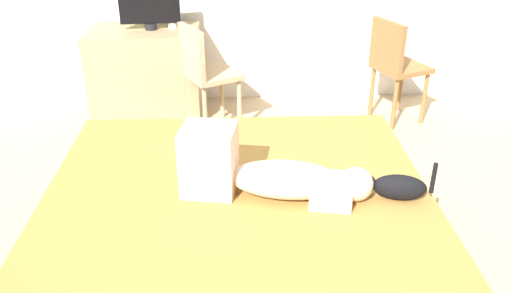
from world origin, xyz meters
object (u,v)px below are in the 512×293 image
(person_lying, at_px, (266,173))
(cat, at_px, (396,187))
(cup, at_px, (172,22))
(desk, at_px, (147,73))
(tv_monitor, at_px, (149,7))
(chair_by_desk, at_px, (204,70))
(bed, at_px, (238,229))
(chair_spare, at_px, (395,63))

(person_lying, xyz_separation_m, cat, (0.63, -0.08, -0.05))
(person_lying, bearing_deg, cup, 107.12)
(desk, bearing_deg, tv_monitor, 0.00)
(person_lying, bearing_deg, desk, 113.34)
(chair_by_desk, bearing_deg, tv_monitor, 140.66)
(cat, xyz_separation_m, chair_by_desk, (-1.01, 1.78, -0.01))
(bed, relative_size, chair_spare, 2.32)
(bed, height_order, tv_monitor, tv_monitor)
(cup, xyz_separation_m, chair_spare, (1.80, -0.29, -0.28))
(cup, xyz_separation_m, chair_by_desk, (0.27, -0.40, -0.28))
(chair_by_desk, bearing_deg, person_lying, -77.44)
(person_lying, height_order, cup, cup)
(desk, distance_m, tv_monitor, 0.56)
(person_lying, height_order, tv_monitor, tv_monitor)
(desk, bearing_deg, bed, -69.87)
(person_lying, xyz_separation_m, chair_by_desk, (-0.38, 1.70, -0.05))
(person_lying, distance_m, chair_by_desk, 1.75)
(cat, height_order, chair_spare, chair_spare)
(cat, height_order, cup, cup)
(chair_by_desk, height_order, chair_spare, same)
(chair_spare, bearing_deg, chair_by_desk, -175.84)
(bed, relative_size, chair_by_desk, 2.32)
(chair_by_desk, xyz_separation_m, chair_spare, (1.53, 0.11, 0.00))
(tv_monitor, distance_m, chair_by_desk, 0.70)
(person_lying, xyz_separation_m, chair_spare, (1.15, 1.82, -0.05))
(cup, bearing_deg, desk, -170.48)
(bed, xyz_separation_m, tv_monitor, (-0.68, 2.04, 0.70))
(chair_spare, bearing_deg, cup, 170.92)
(tv_monitor, height_order, chair_spare, tv_monitor)
(person_lying, distance_m, cup, 2.21)
(desk, xyz_separation_m, cup, (0.24, 0.04, 0.42))
(tv_monitor, bearing_deg, person_lying, -68.40)
(cup, distance_m, chair_by_desk, 0.55)
(bed, bearing_deg, person_lying, -6.98)
(desk, xyz_separation_m, tv_monitor, (0.07, 0.00, 0.55))
(bed, height_order, person_lying, person_lying)
(tv_monitor, distance_m, cup, 0.22)
(bed, distance_m, cat, 0.83)
(desk, distance_m, chair_by_desk, 0.64)
(chair_by_desk, bearing_deg, desk, 144.93)
(bed, relative_size, desk, 2.21)
(bed, bearing_deg, chair_by_desk, 98.09)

